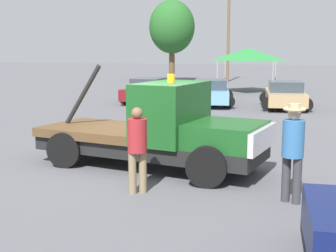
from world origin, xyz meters
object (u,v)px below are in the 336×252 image
(person_at_hood, at_px, (137,144))
(canopy_tent_green, at_px, (248,54))
(parked_car_skyblue, at_px, (211,92))
(utility_pole, at_px, (229,24))
(parked_car_maroon, at_px, (152,90))
(parked_car_tan, at_px, (285,95))
(person_near_truck, at_px, (293,145))
(tree_left, at_px, (172,27))
(tow_truck, at_px, (161,132))

(person_at_hood, distance_m, canopy_tent_green, 23.41)
(parked_car_skyblue, distance_m, canopy_tent_green, 8.17)
(canopy_tent_green, relative_size, utility_pole, 0.38)
(parked_car_maroon, distance_m, parked_car_tan, 7.22)
(person_near_truck, bearing_deg, person_at_hood, 119.98)
(parked_car_skyblue, bearing_deg, parked_car_maroon, 73.72)
(canopy_tent_green, relative_size, tree_left, 0.51)
(person_at_hood, distance_m, parked_car_skyblue, 15.54)
(person_near_truck, relative_size, tree_left, 0.27)
(person_at_hood, height_order, parked_car_maroon, person_at_hood)
(parked_car_tan, bearing_deg, person_near_truck, 176.01)
(tow_truck, distance_m, parked_car_maroon, 14.60)
(parked_car_skyblue, relative_size, tree_left, 0.69)
(tow_truck, distance_m, utility_pole, 31.78)
(tow_truck, bearing_deg, canopy_tent_green, 101.70)
(utility_pole, bearing_deg, parked_car_tan, -73.30)
(utility_pole, bearing_deg, tow_truck, -84.73)
(tree_left, xyz_separation_m, utility_pole, (4.73, 1.69, 0.25))
(parked_car_skyblue, height_order, tree_left, tree_left)
(person_at_hood, relative_size, parked_car_skyblue, 0.36)
(parked_car_tan, xyz_separation_m, tree_left, (-10.22, 16.62, 4.15))
(person_near_truck, height_order, canopy_tent_green, canopy_tent_green)
(person_near_truck, relative_size, parked_car_tan, 0.43)
(person_at_hood, xyz_separation_m, parked_car_maroon, (-4.68, 15.90, -0.37))
(tow_truck, height_order, parked_car_skyblue, tow_truck)
(tree_left, bearing_deg, parked_car_tan, -58.40)
(person_near_truck, bearing_deg, parked_car_skyblue, 41.68)
(parked_car_maroon, relative_size, parked_car_skyblue, 1.01)
(parked_car_tan, bearing_deg, parked_car_skyblue, 78.26)
(person_near_truck, height_order, parked_car_tan, person_near_truck)
(parked_car_skyblue, bearing_deg, person_at_hood, 175.46)
(parked_car_skyblue, distance_m, utility_pole, 18.53)
(person_near_truck, distance_m, utility_pole, 33.96)
(person_at_hood, distance_m, tree_left, 32.87)
(parked_car_maroon, bearing_deg, parked_car_skyblue, -92.96)
(parked_car_skyblue, height_order, parked_car_tan, same)
(tow_truck, xyz_separation_m, tree_left, (-7.63, 29.68, 3.88))
(parked_car_tan, bearing_deg, parked_car_maroon, 77.70)
(parked_car_maroon, xyz_separation_m, parked_car_skyblue, (3.38, -0.41, -0.00))
(tow_truck, height_order, person_at_hood, tow_truck)
(person_near_truck, xyz_separation_m, parked_car_tan, (-0.51, 14.89, -0.47))
(person_at_hood, relative_size, utility_pole, 0.18)
(tow_truck, height_order, person_near_truck, tow_truck)
(tow_truck, xyz_separation_m, parked_car_skyblue, (-1.20, 13.45, -0.26))
(tow_truck, distance_m, person_near_truck, 3.61)
(parked_car_maroon, relative_size, canopy_tent_green, 1.37)
(tow_truck, xyz_separation_m, canopy_tent_green, (-0.10, 21.32, 1.64))
(tow_truck, height_order, tree_left, tree_left)
(person_near_truck, xyz_separation_m, parked_car_skyblue, (-4.31, 15.27, -0.47))
(tow_truck, xyz_separation_m, parked_car_maroon, (-4.57, 13.86, -0.26))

